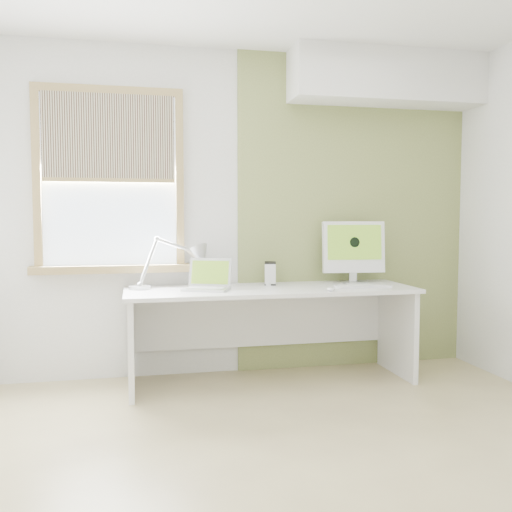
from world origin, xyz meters
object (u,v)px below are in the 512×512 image
object	(u,v)px
imac	(354,249)
desk	(269,312)
desk_lamp	(189,260)
external_drive	(270,273)
laptop	(208,282)

from	to	relation	value
imac	desk	bearing A→B (deg)	-171.12
desk_lamp	imac	world-z (taller)	imac
external_drive	desk	bearing A→B (deg)	-106.54
external_drive	imac	world-z (taller)	imac
desk	imac	xyz separation A→B (m)	(0.74, 0.12, 0.48)
external_drive	laptop	bearing A→B (deg)	-160.30
desk_lamp	external_drive	size ratio (longest dim) A/B	3.91
desk	laptop	xyz separation A→B (m)	(-0.48, -0.05, 0.25)
imac	external_drive	bearing A→B (deg)	178.06
desk	desk_lamp	size ratio (longest dim) A/B	3.07
external_drive	desk_lamp	bearing A→B (deg)	177.14
desk	desk_lamp	bearing A→B (deg)	164.06
desk_lamp	laptop	size ratio (longest dim) A/B	1.78
imac	desk_lamp	bearing A→B (deg)	177.62
desk_lamp	laptop	distance (m)	0.29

